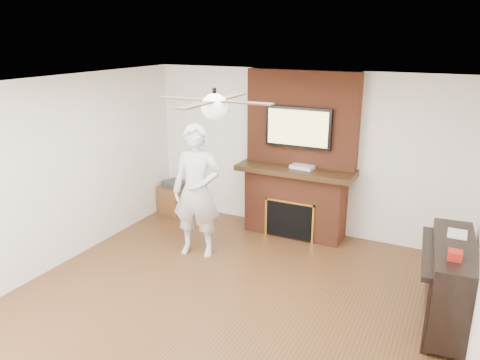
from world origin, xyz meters
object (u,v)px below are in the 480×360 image
at_px(fireplace, 298,171).
at_px(piano, 450,281).
at_px(person, 197,191).
at_px(side_table, 176,197).

xyz_separation_m(fireplace, piano, (2.27, -1.58, -0.50)).
height_order(person, piano, person).
relative_size(person, piano, 1.29).
bearing_deg(side_table, fireplace, 14.21).
distance_m(fireplace, side_table, 2.32).
xyz_separation_m(fireplace, side_table, (-2.20, -0.07, -0.74)).
bearing_deg(fireplace, side_table, -178.25).
xyz_separation_m(person, side_table, (-1.21, 1.25, -0.68)).
bearing_deg(person, piano, -17.65).
relative_size(fireplace, person, 1.34).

